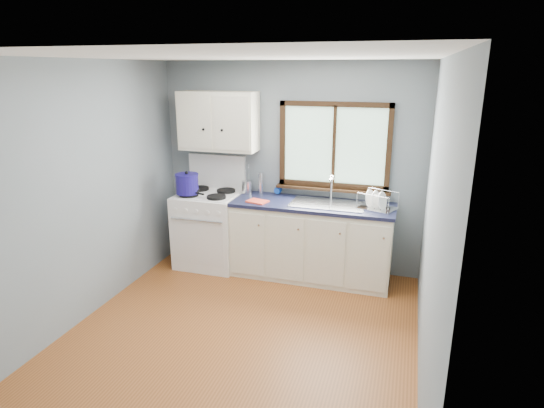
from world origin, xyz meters
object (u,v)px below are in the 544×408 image
(dish_rack, at_px, (377,204))
(thermos, at_px, (261,183))
(stockpot, at_px, (187,183))
(sink, at_px, (328,209))
(utensil_crock, at_px, (247,187))
(base_cabinets, at_px, (311,244))
(gas_range, at_px, (210,227))
(skillet, at_px, (189,191))

(dish_rack, bearing_deg, thermos, -167.82)
(stockpot, bearing_deg, sink, 5.92)
(stockpot, relative_size, utensil_crock, 0.88)
(utensil_crock, relative_size, dish_rack, 0.89)
(utensil_crock, height_order, thermos, utensil_crock)
(base_cabinets, distance_m, sink, 0.48)
(thermos, bearing_deg, sink, -12.76)
(utensil_crock, height_order, dish_rack, utensil_crock)
(thermos, bearing_deg, gas_range, -160.47)
(gas_range, relative_size, skillet, 3.40)
(base_cabinets, height_order, sink, sink)
(skillet, bearing_deg, thermos, 44.11)
(sink, bearing_deg, stockpot, -174.08)
(stockpot, height_order, dish_rack, stockpot)
(utensil_crock, distance_m, dish_rack, 1.59)
(sink, distance_m, thermos, 0.92)
(gas_range, xyz_separation_m, stockpot, (-0.20, -0.16, 0.59))
(gas_range, bearing_deg, stockpot, -141.59)
(base_cabinets, relative_size, skillet, 4.62)
(gas_range, distance_m, base_cabinets, 1.31)
(gas_range, xyz_separation_m, thermos, (0.61, 0.22, 0.56))
(thermos, height_order, dish_rack, thermos)
(thermos, bearing_deg, base_cabinets, -15.88)
(base_cabinets, xyz_separation_m, skillet, (-1.49, -0.17, 0.58))
(stockpot, height_order, utensil_crock, utensil_crock)
(sink, xyz_separation_m, thermos, (-0.87, 0.20, 0.19))
(gas_range, relative_size, sink, 1.62)
(skillet, height_order, stockpot, stockpot)
(stockpot, bearing_deg, utensil_crock, 27.91)
(gas_range, height_order, dish_rack, gas_range)
(sink, relative_size, thermos, 3.15)
(base_cabinets, bearing_deg, thermos, 164.12)
(base_cabinets, xyz_separation_m, stockpot, (-1.50, -0.17, 0.67))
(base_cabinets, bearing_deg, dish_rack, -0.27)
(skillet, bearing_deg, gas_range, 58.29)
(utensil_crock, bearing_deg, thermos, 11.11)
(skillet, relative_size, stockpot, 1.11)
(utensil_crock, bearing_deg, sink, -9.06)
(gas_range, xyz_separation_m, skillet, (-0.18, -0.15, 0.49))
(dish_rack, bearing_deg, stockpot, -155.36)
(base_cabinets, height_order, dish_rack, dish_rack)
(sink, bearing_deg, base_cabinets, 179.87)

